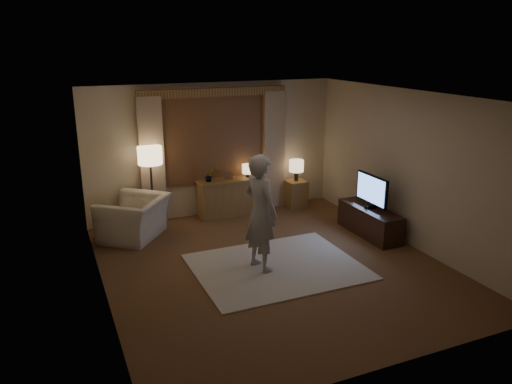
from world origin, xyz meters
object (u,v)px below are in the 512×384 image
tv_stand (370,221)px  sideboard (229,198)px  side_table (296,194)px  person (261,213)px  armchair (134,218)px

tv_stand → sideboard: bearing=134.3°
side_table → person: bearing=-127.6°
person → side_table: bearing=-51.2°
sideboard → side_table: sideboard is taller
tv_stand → person: size_ratio=0.79×
person → armchair: bearing=23.3°
sideboard → tv_stand: sideboard is taller
person → tv_stand: bearing=-91.3°
sideboard → person: size_ratio=0.68×
armchair → tv_stand: bearing=106.5°
armchair → side_table: bearing=134.9°
side_table → tv_stand: side_table is taller
armchair → tv_stand: size_ratio=0.80×
armchair → side_table: 3.45m
armchair → tv_stand: armchair is taller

